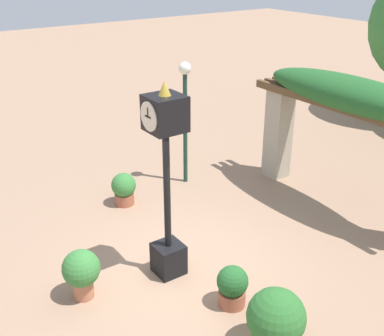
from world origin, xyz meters
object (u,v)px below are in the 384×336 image
(potted_plant_near_right, at_px, (232,286))
(potted_plant_near_left, at_px, (276,319))
(potted_plant_far_right, at_px, (124,188))
(pedestal_clock, at_px, (167,178))
(potted_plant_far_left, at_px, (81,271))
(lamp_post, at_px, (185,102))

(potted_plant_near_right, bearing_deg, potted_plant_near_left, -5.50)
(potted_plant_far_right, bearing_deg, potted_plant_near_right, -2.22)
(pedestal_clock, bearing_deg, potted_plant_near_right, 15.76)
(potted_plant_near_left, bearing_deg, potted_plant_near_right, 174.50)
(potted_plant_far_left, bearing_deg, lamp_post, 124.66)
(potted_plant_near_right, distance_m, lamp_post, 4.89)
(potted_plant_near_right, relative_size, potted_plant_far_left, 0.81)
(potted_plant_near_left, xyz_separation_m, potted_plant_far_right, (-5.05, 0.26, -0.15))
(potted_plant_near_right, distance_m, potted_plant_far_right, 3.99)
(potted_plant_far_left, relative_size, potted_plant_far_right, 1.17)
(pedestal_clock, xyz_separation_m, potted_plant_far_right, (-2.68, 0.52, -1.46))
(potted_plant_near_right, xyz_separation_m, lamp_post, (-4.17, 1.93, 1.67))
(potted_plant_near_left, bearing_deg, pedestal_clock, -173.61)
(pedestal_clock, bearing_deg, potted_plant_near_left, 6.39)
(potted_plant_far_right, height_order, lamp_post, lamp_post)
(pedestal_clock, distance_m, lamp_post, 3.67)
(potted_plant_far_left, bearing_deg, potted_plant_near_left, 34.17)
(potted_plant_far_left, bearing_deg, pedestal_clock, 81.22)
(potted_plant_near_right, bearing_deg, potted_plant_far_right, 177.78)
(potted_plant_near_right, xyz_separation_m, potted_plant_far_left, (-1.54, -1.87, 0.14))
(potted_plant_far_left, height_order, potted_plant_far_right, potted_plant_far_left)
(potted_plant_near_left, distance_m, potted_plant_far_right, 5.06)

